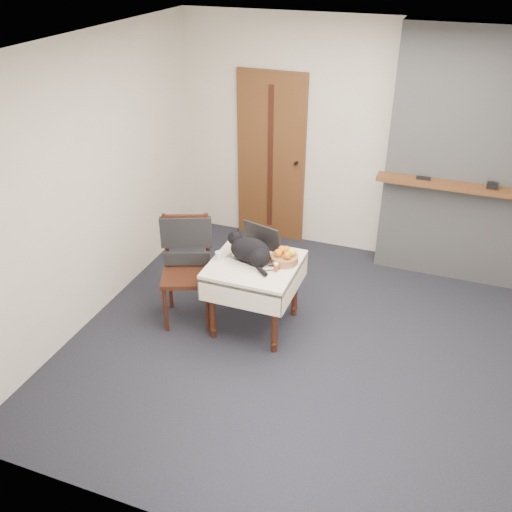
% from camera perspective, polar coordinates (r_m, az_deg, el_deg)
% --- Properties ---
extents(ground, '(4.50, 4.50, 0.00)m').
position_cam_1_polar(ground, '(5.26, 6.70, -9.39)').
color(ground, black).
rests_on(ground, ground).
extents(room_shell, '(4.52, 4.01, 2.61)m').
position_cam_1_polar(room_shell, '(4.80, 9.37, 10.64)').
color(room_shell, beige).
rests_on(room_shell, ground).
extents(door, '(0.82, 0.10, 2.00)m').
position_cam_1_polar(door, '(6.73, 1.52, 9.74)').
color(door, brown).
rests_on(door, ground).
extents(chimney, '(1.62, 0.48, 2.60)m').
position_cam_1_polar(chimney, '(6.19, 20.07, 9.02)').
color(chimney, gray).
rests_on(chimney, ground).
extents(side_table, '(0.78, 0.78, 0.70)m').
position_cam_1_polar(side_table, '(5.20, -0.14, -1.73)').
color(side_table, '#38160F').
rests_on(side_table, ground).
extents(laptop, '(0.47, 0.43, 0.29)m').
position_cam_1_polar(laptop, '(5.21, 0.00, 0.69)').
color(laptop, '#B7B7BC').
rests_on(laptop, side_table).
extents(cat, '(0.50, 0.39, 0.27)m').
position_cam_1_polar(cat, '(5.10, -0.53, 0.53)').
color(cat, black).
rests_on(cat, side_table).
extents(cream_jar, '(0.07, 0.07, 0.07)m').
position_cam_1_polar(cream_jar, '(5.19, -3.74, 0.04)').
color(cream_jar, silver).
rests_on(cream_jar, side_table).
extents(pill_bottle, '(0.04, 0.04, 0.08)m').
position_cam_1_polar(pill_bottle, '(5.00, 2.02, -1.12)').
color(pill_bottle, '#983A12').
rests_on(pill_bottle, side_table).
extents(fruit_basket, '(0.25, 0.25, 0.14)m').
position_cam_1_polar(fruit_basket, '(5.13, 2.88, -0.08)').
color(fruit_basket, '#A66743').
rests_on(fruit_basket, side_table).
extents(desk_clutter, '(0.15, 0.06, 0.01)m').
position_cam_1_polar(desk_clutter, '(5.09, 2.12, -1.02)').
color(desk_clutter, black).
rests_on(desk_clutter, side_table).
extents(chair, '(0.60, 0.60, 1.04)m').
position_cam_1_polar(chair, '(5.40, -6.96, 0.21)').
color(chair, '#38160F').
rests_on(chair, ground).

